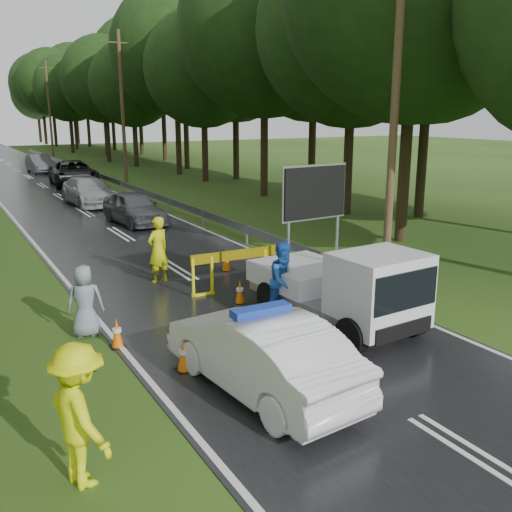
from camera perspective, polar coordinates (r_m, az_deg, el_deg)
ground at (r=13.24m, az=1.68°, el=-7.36°), size 160.00×160.00×0.00m
road at (r=41.30m, az=-20.58°, el=6.61°), size 7.00×140.00×0.02m
guardrail at (r=41.65m, az=-15.52°, el=7.81°), size 0.12×60.06×0.70m
utility_pole_near at (r=17.06m, az=13.73°, el=14.51°), size 1.40×0.24×10.00m
utility_pole_mid at (r=40.22m, az=-13.21°, el=14.19°), size 1.40×0.24×10.00m
utility_pole_far at (r=65.54m, az=-19.96°, el=13.63°), size 1.40×0.24×10.00m
tree_right_near at (r=20.02m, az=22.72°, el=20.91°), size 7.92×7.92×11.52m
police_sedan at (r=10.23m, az=0.49°, el=-9.69°), size 1.97×4.52×1.59m
work_truck at (r=13.26m, az=8.80°, el=-2.99°), size 2.27×4.65×3.62m
barrier at (r=15.77m, az=-1.71°, el=-0.38°), size 2.85×0.15×1.18m
officer at (r=16.80m, az=-9.77°, el=0.63°), size 0.83×0.68×1.95m
civilian at (r=13.64m, az=2.86°, el=-2.49°), size 1.02×0.84×1.90m
bystander_left at (r=8.12m, az=-17.24°, el=-14.98°), size 1.05×1.44×2.00m
bystander_right at (r=13.17m, az=-16.73°, el=-4.33°), size 0.92×0.75×1.63m
queue_car_first at (r=25.91m, az=-12.08°, el=4.74°), size 2.06×4.38×1.45m
queue_car_second at (r=31.96m, az=-16.39°, el=6.23°), size 2.31×5.06×1.43m
queue_car_third at (r=40.79m, az=-17.79°, el=7.91°), size 3.21×6.14×1.65m
queue_car_fourth at (r=50.23m, az=-20.79°, el=8.64°), size 1.73×4.53×1.48m
cone_near_left at (r=11.21m, az=-7.24°, el=-9.81°), size 0.32×0.32×0.68m
cone_center at (r=14.87m, az=-1.63°, el=-3.63°), size 0.30×0.30×0.63m
cone_far at (r=17.91m, az=-3.00°, el=-0.42°), size 0.33×0.33×0.70m
cone_left_mid at (r=12.53m, az=-13.73°, el=-7.52°), size 0.31×0.31×0.65m
cone_right at (r=17.31m, az=6.54°, el=-0.86°), size 0.38×0.38×0.80m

